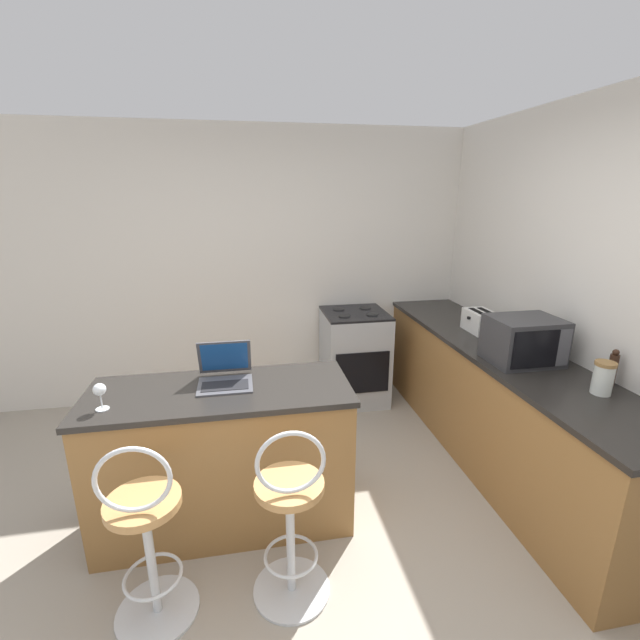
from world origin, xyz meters
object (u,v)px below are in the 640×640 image
object	(u,v)px
bar_stool_near	(147,538)
laptop	(225,372)
bar_stool_far	(290,519)
toaster	(480,321)
stove_range	(354,356)
microwave	(524,340)
storage_jar	(603,378)
pepper_mill	(613,368)
wine_glass_short	(100,391)

from	to	relation	value
bar_stool_near	laptop	bearing A→B (deg)	62.55
bar_stool_near	bar_stool_far	world-z (taller)	same
bar_stool_far	toaster	xyz separation A→B (m)	(1.72, 1.33, 0.53)
toaster	stove_range	distance (m)	1.26
microwave	stove_range	world-z (taller)	microwave
bar_stool_near	storage_jar	bearing A→B (deg)	3.70
microwave	pepper_mill	distance (m)	0.51
toaster	laptop	bearing A→B (deg)	-162.89
bar_stool_near	wine_glass_short	size ratio (longest dim) A/B	6.78
laptop	toaster	size ratio (longest dim) A/B	1.12
bar_stool_far	toaster	world-z (taller)	toaster
laptop	wine_glass_short	size ratio (longest dim) A/B	2.15
laptop	toaster	distance (m)	2.12
bar_stool_near	stove_range	distance (m)	2.59
pepper_mill	wine_glass_short	xyz separation A→B (m)	(-2.86, 0.23, -0.00)
bar_stool_near	wine_glass_short	distance (m)	0.76
toaster	storage_jar	bearing A→B (deg)	-86.47
toaster	storage_jar	size ratio (longest dim) A/B	1.48
bar_stool_near	laptop	world-z (taller)	laptop
bar_stool_near	toaster	size ratio (longest dim) A/B	3.54
bar_stool_far	laptop	world-z (taller)	laptop
bar_stool_near	storage_jar	world-z (taller)	storage_jar
microwave	stove_range	distance (m)	1.72
bar_stool_near	toaster	world-z (taller)	toaster
bar_stool_far	toaster	size ratio (longest dim) A/B	3.54
microwave	laptop	bearing A→B (deg)	178.98
bar_stool_far	microwave	xyz separation A→B (m)	(1.65, 0.67, 0.59)
bar_stool_far	wine_glass_short	xyz separation A→B (m)	(-0.93, 0.47, 0.54)
bar_stool_far	stove_range	world-z (taller)	bar_stool_far
stove_range	storage_jar	size ratio (longest dim) A/B	4.79
bar_stool_near	microwave	size ratio (longest dim) A/B	2.26
storage_jar	wine_glass_short	size ratio (longest dim) A/B	1.29
bar_stool_near	microwave	world-z (taller)	microwave
toaster	pepper_mill	bearing A→B (deg)	-79.05
wine_glass_short	laptop	bearing A→B (deg)	20.50
pepper_mill	microwave	bearing A→B (deg)	123.75
wine_glass_short	bar_stool_far	bearing A→B (deg)	-26.74
bar_stool_near	bar_stool_far	distance (m)	0.67
microwave	wine_glass_short	xyz separation A→B (m)	(-2.58, -0.20, -0.05)
laptop	toaster	xyz separation A→B (m)	(2.02, 0.62, 0.03)
bar_stool_far	storage_jar	size ratio (longest dim) A/B	5.24
bar_stool_far	toaster	bearing A→B (deg)	37.60
microwave	pepper_mill	bearing A→B (deg)	-56.25
laptop	stove_range	distance (m)	1.88
bar_stool_near	pepper_mill	xyz separation A→B (m)	(2.60, 0.24, 0.55)
bar_stool_near	toaster	distance (m)	2.78
wine_glass_short	pepper_mill	bearing A→B (deg)	-4.52
bar_stool_far	pepper_mill	world-z (taller)	pepper_mill
laptop	storage_jar	world-z (taller)	laptop
laptop	stove_range	world-z (taller)	laptop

